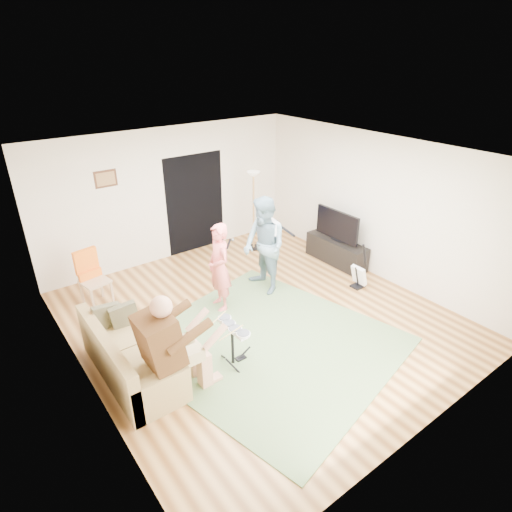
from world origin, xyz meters
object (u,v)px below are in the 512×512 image
(television, at_px, (337,225))
(drum_kit, at_px, (233,347))
(guitar_spare, at_px, (359,275))
(tv_cabinet, at_px, (336,251))
(guitarist, at_px, (264,246))
(dining_chair, at_px, (95,286))
(sofa, at_px, (127,361))
(torchiere_lamp, at_px, (254,197))
(singer, at_px, (219,268))

(television, bearing_deg, drum_kit, -158.78)
(guitar_spare, bearing_deg, tv_cabinet, 67.02)
(guitarist, xyz_separation_m, dining_chair, (-2.62, 1.38, -0.53))
(drum_kit, relative_size, television, 0.62)
(sofa, relative_size, television, 1.77)
(guitarist, bearing_deg, drum_kit, -44.30)
(television, bearing_deg, torchiere_lamp, 119.73)
(dining_chair, height_order, tv_cabinet, dining_chair)
(drum_kit, relative_size, dining_chair, 0.67)
(torchiere_lamp, xyz_separation_m, television, (0.91, -1.59, -0.34))
(tv_cabinet, height_order, television, television)
(guitarist, bearing_deg, dining_chair, -112.20)
(drum_kit, bearing_deg, singer, 63.93)
(television, bearing_deg, tv_cabinet, -0.00)
(drum_kit, height_order, singer, singer)
(sofa, relative_size, guitarist, 1.07)
(tv_cabinet, bearing_deg, television, 180.00)
(guitar_spare, height_order, tv_cabinet, guitar_spare)
(guitar_spare, bearing_deg, sofa, 176.39)
(torchiere_lamp, bearing_deg, guitarist, -120.71)
(tv_cabinet, bearing_deg, sofa, -171.80)
(singer, bearing_deg, guitar_spare, 76.83)
(sofa, distance_m, guitarist, 3.05)
(guitarist, height_order, tv_cabinet, guitarist)
(drum_kit, distance_m, tv_cabinet, 3.75)
(sofa, height_order, singer, singer)
(torchiere_lamp, bearing_deg, drum_kit, -131.01)
(torchiere_lamp, bearing_deg, guitar_spare, -77.91)
(television, bearing_deg, dining_chair, 162.54)
(television, bearing_deg, guitar_spare, -110.42)
(guitar_spare, height_order, torchiere_lamp, torchiere_lamp)
(television, bearing_deg, singer, 179.89)
(guitar_spare, bearing_deg, guitarist, 146.23)
(singer, bearing_deg, sofa, -61.73)
(guitarist, bearing_deg, guitar_spare, 61.81)
(singer, xyz_separation_m, tv_cabinet, (2.84, -0.01, -0.52))
(guitarist, xyz_separation_m, television, (1.84, -0.02, -0.04))
(sofa, distance_m, drum_kit, 1.44)
(dining_chair, height_order, television, television)
(torchiere_lamp, bearing_deg, dining_chair, -177.02)
(guitarist, xyz_separation_m, torchiere_lamp, (0.93, 1.56, 0.31))
(guitar_spare, xyz_separation_m, television, (0.36, 0.97, 0.60))
(drum_kit, xyz_separation_m, television, (3.45, 1.34, 0.56))
(torchiere_lamp, bearing_deg, television, -60.27)
(dining_chair, bearing_deg, singer, -51.04)
(dining_chair, distance_m, television, 4.70)
(sofa, bearing_deg, dining_chair, 82.39)
(drum_kit, height_order, tv_cabinet, drum_kit)
(sofa, bearing_deg, torchiere_lamp, 30.72)
(singer, distance_m, tv_cabinet, 2.89)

